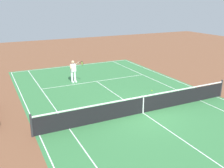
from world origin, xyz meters
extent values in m
plane|color=brown|center=(0.00, 0.00, 0.00)|extent=(60.00, 60.00, 0.00)
cube|color=#387A42|center=(0.00, 0.00, 0.00)|extent=(24.20, 11.40, 0.00)
cube|color=white|center=(11.90, 0.00, 0.00)|extent=(0.05, 11.00, 0.01)
cube|color=white|center=(0.00, -5.50, 0.00)|extent=(23.80, 0.05, 0.01)
cube|color=white|center=(0.00, 5.50, 0.00)|extent=(23.80, 0.05, 0.01)
cube|color=white|center=(0.00, -4.11, 0.00)|extent=(23.80, 0.05, 0.01)
cube|color=white|center=(0.00, 4.11, 0.00)|extent=(23.80, 0.05, 0.01)
cube|color=white|center=(6.40, 0.00, 0.00)|extent=(0.05, 8.22, 0.01)
cube|color=white|center=(0.00, 0.00, 0.00)|extent=(12.80, 0.05, 0.01)
cube|color=white|center=(11.75, 0.00, 0.00)|extent=(0.30, 0.05, 0.01)
cylinder|color=#2D2D33|center=(0.00, -5.80, 0.54)|extent=(0.10, 0.10, 1.08)
cylinder|color=#2D2D33|center=(0.00, 5.80, 0.54)|extent=(0.10, 0.10, 1.08)
cube|color=black|center=(0.00, 0.00, 0.44)|extent=(0.02, 11.60, 0.88)
cube|color=white|center=(0.00, 0.00, 0.95)|extent=(0.04, 11.60, 0.06)
cube|color=white|center=(0.00, 0.00, 0.44)|extent=(0.04, 0.06, 0.88)
cylinder|color=white|center=(6.95, 1.72, 0.45)|extent=(0.15, 0.15, 0.74)
cube|color=white|center=(6.90, 1.71, 0.04)|extent=(0.29, 0.15, 0.09)
cylinder|color=white|center=(6.99, 1.48, 0.45)|extent=(0.15, 0.15, 0.74)
cube|color=white|center=(6.93, 1.47, 0.04)|extent=(0.29, 0.15, 0.09)
cube|color=white|center=(6.97, 1.60, 1.10)|extent=(0.30, 0.41, 0.56)
sphere|color=#DBAA84|center=(6.97, 1.60, 1.53)|extent=(0.23, 0.23, 0.23)
cylinder|color=#DBAA84|center=(6.76, 1.85, 1.23)|extent=(0.42, 0.16, 0.26)
cylinder|color=#DBAA84|center=(6.84, 1.30, 1.43)|extent=(0.41, 0.27, 0.30)
cylinder|color=#232326|center=(6.54, 1.19, 1.54)|extent=(0.28, 0.08, 0.04)
torus|color=#232326|center=(6.26, 1.14, 1.54)|extent=(0.31, 0.07, 0.31)
cylinder|color=#C6D84C|center=(6.26, 1.14, 1.54)|extent=(0.27, 0.05, 0.27)
sphere|color=#CCE01E|center=(2.71, -2.47, 0.03)|extent=(0.07, 0.07, 0.07)
camera|label=1|loc=(-10.66, 7.12, 5.73)|focal=41.20mm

